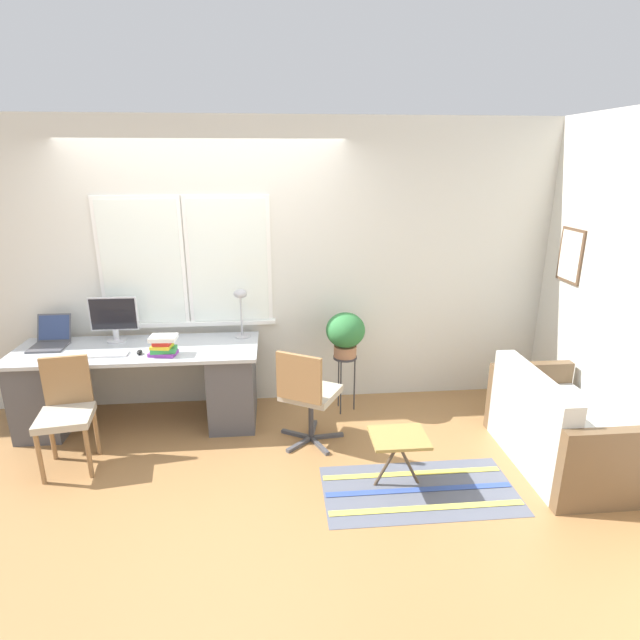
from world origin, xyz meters
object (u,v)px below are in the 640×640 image
(monitor, at_px, (114,318))
(book_stack, at_px, (163,346))
(desk_lamp, at_px, (241,302))
(office_chair_swivel, at_px, (307,393))
(plant_stand, at_px, (345,364))
(laptop, at_px, (51,340))
(couch_loveseat, at_px, (559,431))
(keyboard, at_px, (106,354))
(mouse, at_px, (140,352))
(potted_plant, at_px, (345,332))
(folding_stool, at_px, (399,441))
(desk_chair_wooden, at_px, (66,410))

(monitor, distance_m, book_stack, 0.65)
(desk_lamp, bearing_deg, office_chair_swivel, -51.38)
(desk_lamp, height_order, plant_stand, desk_lamp)
(office_chair_swivel, bearing_deg, monitor, 7.90)
(laptop, distance_m, couch_loveseat, 4.37)
(couch_loveseat, distance_m, plant_stand, 1.88)
(keyboard, height_order, plant_stand, keyboard)
(mouse, bearing_deg, potted_plant, 7.63)
(mouse, xyz_separation_m, plant_stand, (1.80, 0.24, -0.28))
(office_chair_swivel, bearing_deg, keyboard, 18.73)
(laptop, bearing_deg, folding_stool, -23.37)
(book_stack, bearing_deg, potted_plant, 9.80)
(laptop, distance_m, folding_stool, 3.15)
(laptop, xyz_separation_m, office_chair_swivel, (2.25, -0.61, -0.32))
(laptop, relative_size, office_chair_swivel, 0.40)
(laptop, bearing_deg, plant_stand, -0.91)
(plant_stand, bearing_deg, folding_stool, -79.09)
(folding_stool, bearing_deg, plant_stand, 100.91)
(office_chair_swivel, bearing_deg, potted_plant, -94.83)
(desk_lamp, distance_m, book_stack, 0.80)
(monitor, height_order, desk_lamp, desk_lamp)
(laptop, distance_m, office_chair_swivel, 2.35)
(laptop, height_order, plant_stand, laptop)
(office_chair_swivel, relative_size, potted_plant, 2.05)
(plant_stand, distance_m, folding_stool, 1.22)
(book_stack, distance_m, folding_stool, 2.09)
(mouse, xyz_separation_m, book_stack, (0.21, -0.03, 0.06))
(mouse, relative_size, desk_chair_wooden, 0.09)
(mouse, relative_size, couch_loveseat, 0.06)
(plant_stand, relative_size, folding_stool, 1.35)
(potted_plant, bearing_deg, mouse, -172.37)
(plant_stand, bearing_deg, book_stack, -170.20)
(keyboard, distance_m, desk_chair_wooden, 0.57)
(potted_plant, relative_size, folding_stool, 1.02)
(book_stack, relative_size, desk_chair_wooden, 0.29)
(book_stack, relative_size, couch_loveseat, 0.20)
(potted_plant, bearing_deg, desk_lamp, 172.02)
(desk_lamp, distance_m, desk_chair_wooden, 1.67)
(laptop, bearing_deg, keyboard, -26.88)
(desk_lamp, bearing_deg, plant_stand, -7.98)
(desk_chair_wooden, bearing_deg, book_stack, 23.61)
(monitor, xyz_separation_m, potted_plant, (2.09, -0.11, -0.16))
(monitor, relative_size, keyboard, 1.16)
(desk_chair_wooden, height_order, office_chair_swivel, office_chair_swivel)
(desk_lamp, relative_size, office_chair_swivel, 0.52)
(book_stack, distance_m, desk_chair_wooden, 0.87)
(office_chair_swivel, xyz_separation_m, potted_plant, (0.39, 0.57, 0.33))
(office_chair_swivel, bearing_deg, folding_stool, 164.63)
(potted_plant, bearing_deg, keyboard, -173.42)
(desk_chair_wooden, bearing_deg, couch_loveseat, -13.31)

